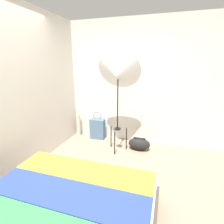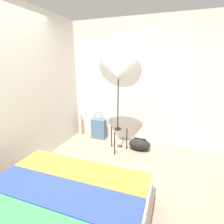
% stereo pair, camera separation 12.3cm
% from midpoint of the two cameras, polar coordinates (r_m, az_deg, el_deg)
% --- Properties ---
extents(ground_plane, '(14.00, 14.00, 0.00)m').
position_cam_midpoint_polar(ground_plane, '(2.50, -10.55, -28.18)').
color(ground_plane, gray).
extents(wall_back, '(8.00, 0.05, 2.60)m').
position_cam_midpoint_polar(wall_back, '(3.83, 3.61, 9.43)').
color(wall_back, silver).
rests_on(wall_back, ground_plane).
extents(wall_side_left, '(0.05, 8.00, 2.60)m').
position_cam_midpoint_polar(wall_side_left, '(3.39, -23.01, 7.39)').
color(wall_side_left, silver).
rests_on(wall_side_left, ground_plane).
extents(photo_umbrella, '(0.81, 0.60, 1.96)m').
position_cam_midpoint_polar(photo_umbrella, '(3.24, 0.84, 12.48)').
color(photo_umbrella, black).
rests_on(photo_umbrella, ground_plane).
extents(tote_bag, '(0.34, 0.15, 0.64)m').
position_cam_midpoint_polar(tote_bag, '(4.10, -5.64, -5.46)').
color(tote_bag, slate).
rests_on(tote_bag, ground_plane).
extents(duffel_bag, '(0.44, 0.25, 0.26)m').
position_cam_midpoint_polar(duffel_bag, '(3.66, 7.90, -10.29)').
color(duffel_bag, black).
rests_on(duffel_bag, ground_plane).
extents(paper_roll, '(0.08, 0.08, 0.53)m').
position_cam_midpoint_polar(paper_roll, '(4.35, -11.60, -4.07)').
color(paper_roll, beige).
rests_on(paper_roll, ground_plane).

